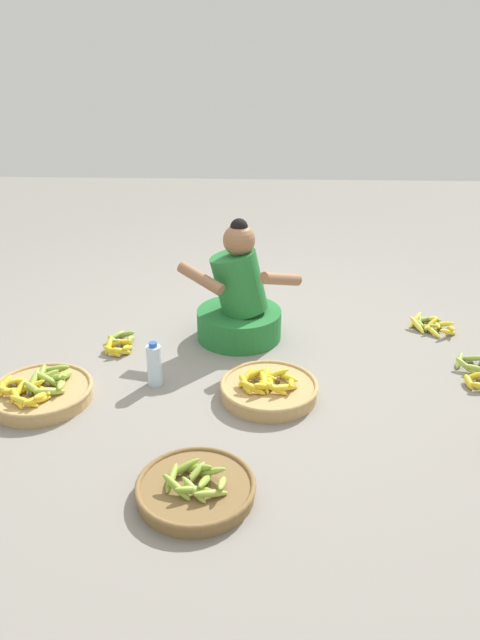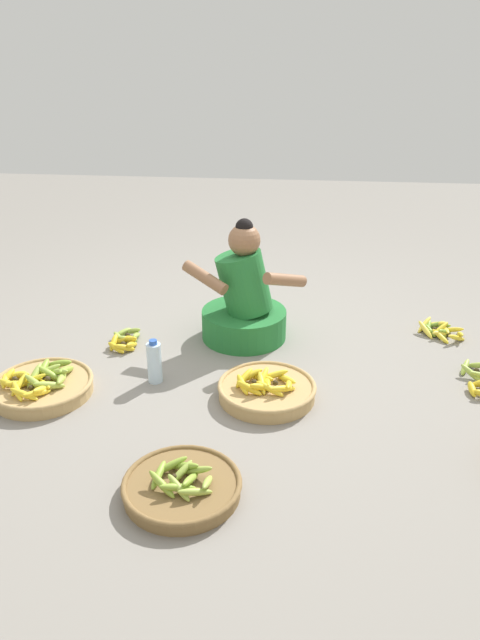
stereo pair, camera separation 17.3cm
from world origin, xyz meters
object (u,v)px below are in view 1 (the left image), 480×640
object	(u,v)px
banana_basket_back_left	(196,488)
loose_bananas_mid_left	(475,372)
loose_bananas_mid_right	(431,325)
vendor_woman_front	(239,302)
water_bottle	(154,365)
loose_bananas_front_left	(120,343)
banana_basket_back_center	(269,389)
banana_basket_near_vendor	(41,392)

from	to	relation	value
banana_basket_back_left	loose_bananas_mid_left	size ratio (longest dim) A/B	1.29
banana_basket_back_left	loose_bananas_mid_right	size ratio (longest dim) A/B	1.67
vendor_woman_front	loose_bananas_mid_left	distance (m)	1.40
loose_bananas_mid_left	water_bottle	distance (m)	1.75
banana_basket_back_left	loose_bananas_mid_left	bearing A→B (deg)	35.55
vendor_woman_front	loose_bananas_mid_left	world-z (taller)	vendor_woman_front
loose_bananas_front_left	water_bottle	size ratio (longest dim) A/B	1.27
banana_basket_back_center	banana_basket_back_left	distance (m)	0.82
banana_basket_near_vendor	banana_basket_back_left	size ratio (longest dim) A/B	1.07
banana_basket_near_vendor	banana_basket_back_left	xyz separation A→B (m)	(0.87, -0.68, -0.01)
banana_basket_back_center	banana_basket_back_left	size ratio (longest dim) A/B	1.04
loose_bananas_mid_left	loose_bananas_mid_right	bearing A→B (deg)	99.08
banana_basket_near_vendor	loose_bananas_front_left	xyz separation A→B (m)	(0.27, 0.60, -0.02)
vendor_woman_front	banana_basket_back_left	size ratio (longest dim) A/B	1.54
loose_bananas_mid_left	water_bottle	bearing A→B (deg)	-174.97
banana_basket_near_vendor	water_bottle	xyz separation A→B (m)	(0.56, 0.19, 0.07)
vendor_woman_front	loose_bananas_mid_left	xyz separation A→B (m)	(1.32, -0.43, -0.21)
vendor_woman_front	water_bottle	size ratio (longest dim) A/B	3.04
banana_basket_back_center	water_bottle	xyz separation A→B (m)	(-0.61, 0.10, 0.07)
banana_basket_back_left	loose_bananas_mid_right	world-z (taller)	banana_basket_back_left
vendor_woman_front	banana_basket_near_vendor	size ratio (longest dim) A/B	1.44
loose_bananas_mid_left	loose_bananas_front_left	distance (m)	2.04
banana_basket_back_left	loose_bananas_mid_left	distance (m)	1.76
loose_bananas_mid_left	water_bottle	world-z (taller)	water_bottle
loose_bananas_mid_left	banana_basket_back_center	bearing A→B (deg)	-167.22
vendor_woman_front	banana_basket_near_vendor	world-z (taller)	vendor_woman_front
vendor_woman_front	banana_basket_back_left	bearing A→B (deg)	-94.38
banana_basket_near_vendor	loose_bananas_mid_right	size ratio (longest dim) A/B	1.78
banana_basket_near_vendor	water_bottle	size ratio (longest dim) A/B	2.10
banana_basket_back_center	loose_bananas_mid_left	world-z (taller)	banana_basket_back_center
banana_basket_back_left	loose_bananas_mid_right	distance (m)	2.10
loose_bananas_mid_left	loose_bananas_front_left	bearing A→B (deg)	172.86
loose_bananas_mid_left	loose_bananas_mid_right	distance (m)	0.60
loose_bananas_front_left	water_bottle	distance (m)	0.50
vendor_woman_front	banana_basket_back_center	world-z (taller)	vendor_woman_front
banana_basket_back_center	banana_basket_near_vendor	distance (m)	1.17
banana_basket_near_vendor	water_bottle	distance (m)	0.59
banana_basket_back_left	loose_bananas_front_left	world-z (taller)	banana_basket_back_left
banana_basket_back_left	water_bottle	distance (m)	0.93
banana_basket_back_center	banana_basket_near_vendor	size ratio (longest dim) A/B	0.97
loose_bananas_mid_right	water_bottle	xyz separation A→B (m)	(-1.65, -0.75, 0.09)
loose_bananas_mid_left	loose_bananas_mid_right	size ratio (longest dim) A/B	1.29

